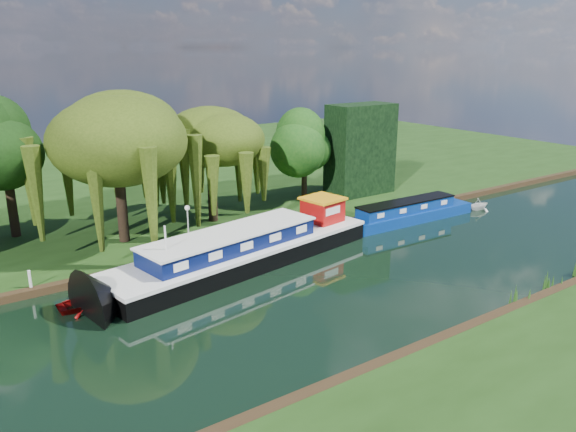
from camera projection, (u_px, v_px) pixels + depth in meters
ground at (265, 304)px, 29.97m from camera, size 120.00×120.00×0.00m
far_bank at (85, 181)px, 56.72m from camera, size 120.00×52.00×0.45m
dutch_barge at (246, 249)px, 35.38m from camera, size 19.22×7.30×3.96m
narrowboat at (406, 214)px, 43.95m from camera, size 12.88×2.49×1.87m
red_dinghy at (91, 306)px, 29.84m from camera, size 3.43×2.51×0.70m
white_cruiser at (478, 210)px, 47.48m from camera, size 2.27×2.00×1.12m
willow_left at (116, 140)px, 36.49m from camera, size 7.98×7.98×9.56m
willow_right at (211, 148)px, 41.41m from camera, size 6.30×6.30×7.67m
tree_far_mid at (3, 147)px, 37.68m from camera, size 5.59×5.59×9.15m
tree_far_right at (305, 146)px, 47.43m from camera, size 4.17×4.17×6.83m
conifer_hedge at (360, 149)px, 50.05m from camera, size 6.00×3.00×8.00m
lamppost at (188, 214)px, 37.82m from camera, size 0.36×0.36×2.56m
mooring_posts at (188, 246)px, 36.05m from camera, size 19.16×0.16×1.00m
reeds_near at (465, 315)px, 27.57m from camera, size 33.70×1.50×1.10m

